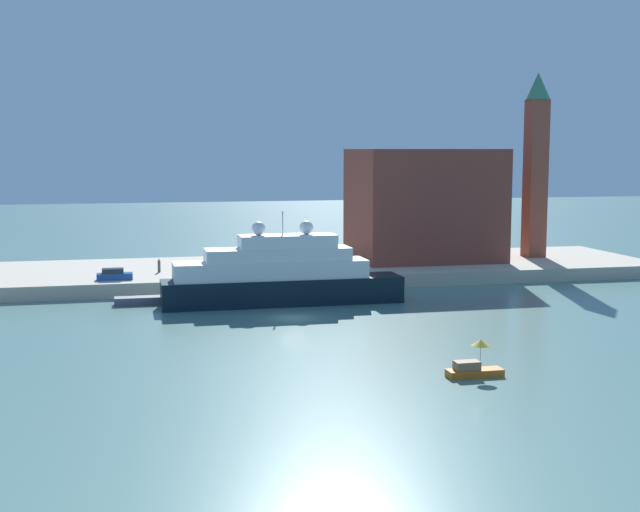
# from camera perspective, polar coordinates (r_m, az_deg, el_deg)

# --- Properties ---
(ground) EXTENTS (400.00, 400.00, 0.00)m
(ground) POSITION_cam_1_polar(r_m,az_deg,el_deg) (88.25, -1.78, -4.13)
(ground) COLOR slate
(quay_dock) EXTENTS (110.00, 23.85, 1.71)m
(quay_dock) POSITION_cam_1_polar(r_m,az_deg,el_deg) (115.26, -4.48, -1.08)
(quay_dock) COLOR #B7AD99
(quay_dock) RESTS_ON ground
(large_yacht) EXTENTS (26.79, 4.89, 10.37)m
(large_yacht) POSITION_cam_1_polar(r_m,az_deg,el_deg) (95.74, -2.69, -1.35)
(large_yacht) COLOR black
(large_yacht) RESTS_ON ground
(small_motorboat) EXTENTS (4.31, 1.43, 2.86)m
(small_motorboat) POSITION_cam_1_polar(r_m,az_deg,el_deg) (66.72, 10.14, -7.16)
(small_motorboat) COLOR #C66019
(small_motorboat) RESTS_ON ground
(work_barge) EXTENTS (5.39, 1.82, 0.87)m
(work_barge) POSITION_cam_1_polar(r_m,az_deg,el_deg) (97.88, -11.88, -2.91)
(work_barge) COLOR #595966
(work_barge) RESTS_ON ground
(harbor_building) EXTENTS (19.48, 15.29, 15.48)m
(harbor_building) POSITION_cam_1_polar(r_m,az_deg,el_deg) (122.34, 6.89, 3.41)
(harbor_building) COLOR brown
(harbor_building) RESTS_ON quay_dock
(bell_tower) EXTENTS (3.52, 3.52, 26.25)m
(bell_tower) POSITION_cam_1_polar(r_m,az_deg,el_deg) (127.68, 14.10, 6.28)
(bell_tower) COLOR brown
(bell_tower) RESTS_ON quay_dock
(parked_car) EXTENTS (4.18, 1.66, 1.36)m
(parked_car) POSITION_cam_1_polar(r_m,az_deg,el_deg) (105.44, -13.46, -1.22)
(parked_car) COLOR #1E4C99
(parked_car) RESTS_ON quay_dock
(person_figure) EXTENTS (0.36, 0.36, 1.72)m
(person_figure) POSITION_cam_1_polar(r_m,az_deg,el_deg) (110.69, -10.60, -0.65)
(person_figure) COLOR #4C4C4C
(person_figure) RESTS_ON quay_dock
(mooring_bollard) EXTENTS (0.44, 0.44, 0.75)m
(mooring_bollard) POSITION_cam_1_polar(r_m,az_deg,el_deg) (104.91, -3.71, -1.20)
(mooring_bollard) COLOR black
(mooring_bollard) RESTS_ON quay_dock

